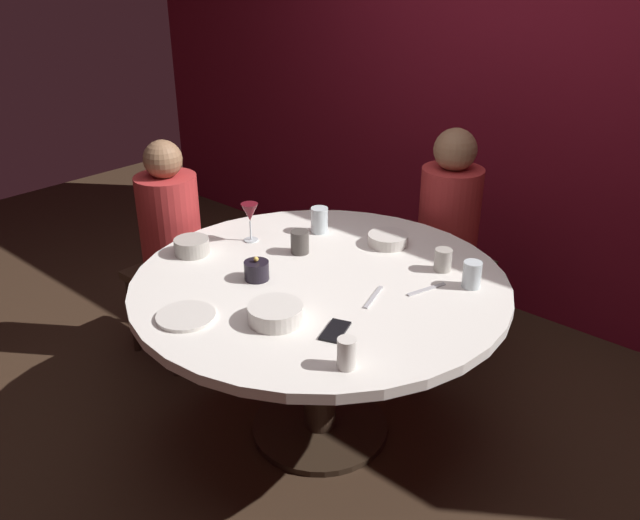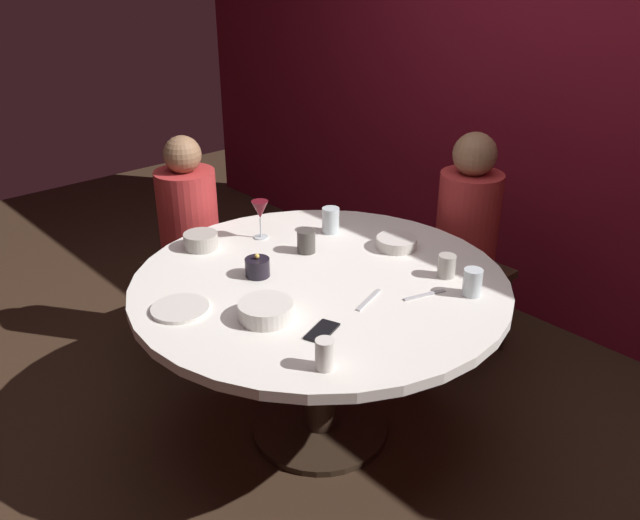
{
  "view_description": "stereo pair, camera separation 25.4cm",
  "coord_description": "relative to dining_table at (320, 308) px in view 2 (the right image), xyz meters",
  "views": [
    {
      "loc": [
        1.52,
        -1.72,
        1.94
      ],
      "look_at": [
        0.0,
        0.0,
        0.84
      ],
      "focal_mm": 36.51,
      "sensor_mm": 36.0,
      "label": 1
    },
    {
      "loc": [
        1.7,
        -1.54,
        1.94
      ],
      "look_at": [
        0.0,
        0.0,
        0.84
      ],
      "focal_mm": 36.51,
      "sensor_mm": 36.0,
      "label": 2
    }
  ],
  "objects": [
    {
      "name": "ground_plane",
      "position": [
        0.0,
        0.0,
        -0.62
      ],
      "size": [
        8.0,
        8.0,
        0.0
      ],
      "primitive_type": "plane",
      "color": "#382619"
    },
    {
      "name": "back_wall",
      "position": [
        0.0,
        1.63,
        0.68
      ],
      "size": [
        6.0,
        0.1,
        2.6
      ],
      "primitive_type": "cube",
      "color": "maroon",
      "rests_on": "ground"
    },
    {
      "name": "dining_table",
      "position": [
        0.0,
        0.0,
        0.0
      ],
      "size": [
        1.5,
        1.5,
        0.76
      ],
      "color": "white",
      "rests_on": "ground"
    },
    {
      "name": "seated_diner_left",
      "position": [
        -0.98,
        0.0,
        0.08
      ],
      "size": [
        0.4,
        0.4,
        1.14
      ],
      "rotation": [
        0.0,
        0.0,
        6.28
      ],
      "color": "#3F2D1E",
      "rests_on": "ground"
    },
    {
      "name": "seated_diner_back",
      "position": [
        0.0,
        0.98,
        0.1
      ],
      "size": [
        0.4,
        0.4,
        1.18
      ],
      "rotation": [
        0.0,
        0.0,
        4.71
      ],
      "color": "#3F2D1E",
      "rests_on": "ground"
    },
    {
      "name": "candle_holder",
      "position": [
        -0.18,
        -0.17,
        0.17
      ],
      "size": [
        0.1,
        0.1,
        0.1
      ],
      "color": "black",
      "rests_on": "dining_table"
    },
    {
      "name": "wine_glass",
      "position": [
        -0.48,
        0.07,
        0.26
      ],
      "size": [
        0.08,
        0.08,
        0.18
      ],
      "color": "silver",
      "rests_on": "dining_table"
    },
    {
      "name": "dinner_plate",
      "position": [
        -0.15,
        -0.55,
        0.14
      ],
      "size": [
        0.21,
        0.21,
        0.01
      ],
      "primitive_type": "cylinder",
      "color": "silver",
      "rests_on": "dining_table"
    },
    {
      "name": "cell_phone",
      "position": [
        0.3,
        -0.27,
        0.14
      ],
      "size": [
        0.11,
        0.16,
        0.01
      ],
      "primitive_type": "cube",
      "rotation": [
        0.0,
        0.0,
        3.49
      ],
      "color": "black",
      "rests_on": "dining_table"
    },
    {
      "name": "bowl_serving_large",
      "position": [
        0.01,
        0.44,
        0.16
      ],
      "size": [
        0.18,
        0.18,
        0.05
      ],
      "primitive_type": "cylinder",
      "color": "silver",
      "rests_on": "dining_table"
    },
    {
      "name": "bowl_salad_center",
      "position": [
        -0.56,
        -0.19,
        0.17
      ],
      "size": [
        0.15,
        0.15,
        0.07
      ],
      "primitive_type": "cylinder",
      "color": "#B2ADA3",
      "rests_on": "dining_table"
    },
    {
      "name": "bowl_small_white",
      "position": [
        0.1,
        -0.35,
        0.17
      ],
      "size": [
        0.2,
        0.2,
        0.06
      ],
      "primitive_type": "cylinder",
      "color": "silver",
      "rests_on": "dining_table"
    },
    {
      "name": "cup_near_candle",
      "position": [
        0.48,
        0.33,
        0.19
      ],
      "size": [
        0.07,
        0.07,
        0.11
      ],
      "primitive_type": "cylinder",
      "color": "silver",
      "rests_on": "dining_table"
    },
    {
      "name": "cup_by_left_diner",
      "position": [
        0.33,
        0.38,
        0.18
      ],
      "size": [
        0.07,
        0.07,
        0.09
      ],
      "primitive_type": "cylinder",
      "color": "#B2ADA3",
      "rests_on": "dining_table"
    },
    {
      "name": "cup_by_right_diner",
      "position": [
        -0.22,
        0.12,
        0.18
      ],
      "size": [
        0.08,
        0.08,
        0.1
      ],
      "primitive_type": "cylinder",
      "color": "#4C4742",
      "rests_on": "dining_table"
    },
    {
      "name": "cup_center_front",
      "position": [
        0.46,
        -0.4,
        0.19
      ],
      "size": [
        0.06,
        0.06,
        0.1
      ],
      "primitive_type": "cylinder",
      "color": "silver",
      "rests_on": "dining_table"
    },
    {
      "name": "cup_far_edge",
      "position": [
        -0.31,
        0.35,
        0.19
      ],
      "size": [
        0.08,
        0.08,
        0.12
      ],
      "primitive_type": "cylinder",
      "color": "silver",
      "rests_on": "dining_table"
    },
    {
      "name": "fork_near_plate",
      "position": [
        0.26,
        0.01,
        0.14
      ],
      "size": [
        0.07,
        0.18,
        0.01
      ],
      "primitive_type": "cube",
      "rotation": [
        0.0,
        0.0,
        0.31
      ],
      "color": "#B7B7BC",
      "rests_on": "dining_table"
    },
    {
      "name": "knife_near_plate",
      "position": [
        0.37,
        0.2,
        0.14
      ],
      "size": [
        0.07,
        0.18,
        0.01
      ],
      "primitive_type": "cube",
      "rotation": [
        0.0,
        0.0,
        -0.3
      ],
      "color": "#B7B7BC",
      "rests_on": "dining_table"
    }
  ]
}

